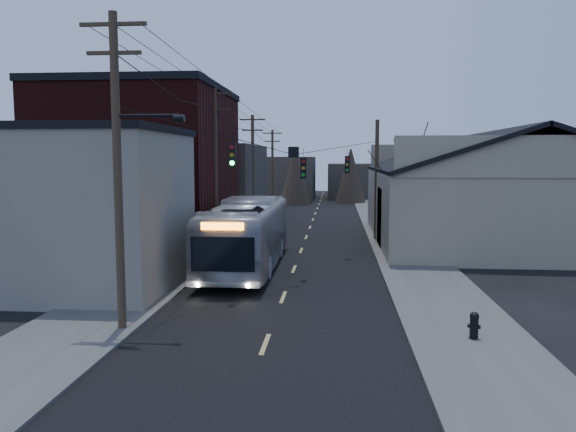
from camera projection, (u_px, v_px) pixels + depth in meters
name	position (u px, v px, depth m)	size (l,w,h in m)	color
ground	(256.00, 368.00, 15.60)	(160.00, 160.00, 0.00)	black
road_surface	(309.00, 230.00, 45.33)	(9.00, 110.00, 0.02)	black
sidewalk_left	(230.00, 229.00, 45.88)	(4.00, 110.00, 0.12)	#474744
sidewalk_right	(390.00, 231.00, 44.77)	(4.00, 110.00, 0.12)	#474744
building_clapboard	(84.00, 211.00, 24.93)	(8.00, 8.00, 7.00)	gray
building_brick	(145.00, 171.00, 35.76)	(10.00, 12.00, 10.00)	black
building_left_far	(209.00, 183.00, 51.73)	(9.00, 14.00, 7.00)	#38332D
warehouse	(492.00, 203.00, 38.99)	(16.16, 20.60, 7.73)	gray
building_far_left	(279.00, 178.00, 80.22)	(10.00, 12.00, 6.00)	#38332D
building_far_right	(369.00, 180.00, 84.11)	(12.00, 14.00, 5.00)	#38332D
bare_tree	(407.00, 194.00, 34.49)	(0.40, 0.40, 7.20)	black
utility_lines	(261.00, 171.00, 39.28)	(11.24, 45.28, 10.50)	#382B1E
bus	(247.00, 234.00, 29.48)	(3.08, 13.14, 3.66)	#9FA2AA
parked_car	(259.00, 218.00, 47.47)	(1.56, 4.48, 1.47)	#B4B7BD
fire_hydrant	(474.00, 324.00, 17.78)	(0.42, 0.29, 0.86)	black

